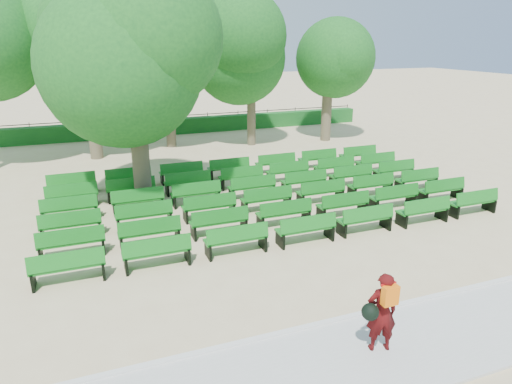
% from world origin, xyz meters
% --- Properties ---
extents(ground, '(120.00, 120.00, 0.00)m').
position_xyz_m(ground, '(0.00, 0.00, 0.00)').
color(ground, '#CAB386').
extents(paving, '(30.00, 2.20, 0.06)m').
position_xyz_m(paving, '(0.00, -7.40, 0.03)').
color(paving, beige).
rests_on(paving, ground).
extents(curb, '(30.00, 0.12, 0.10)m').
position_xyz_m(curb, '(0.00, -6.25, 0.05)').
color(curb, silver).
rests_on(curb, ground).
extents(hedge, '(26.00, 0.70, 0.90)m').
position_xyz_m(hedge, '(0.00, 14.00, 0.45)').
color(hedge, '#175C1F').
rests_on(hedge, ground).
extents(fence, '(26.00, 0.10, 1.02)m').
position_xyz_m(fence, '(0.00, 14.40, 0.00)').
color(fence, black).
rests_on(fence, ground).
extents(tree_line, '(21.80, 6.80, 7.04)m').
position_xyz_m(tree_line, '(0.00, 10.00, 0.00)').
color(tree_line, '#1A621E').
rests_on(tree_line, ground).
extents(bench_array, '(1.71, 0.62, 1.06)m').
position_xyz_m(bench_array, '(1.16, 0.83, 0.09)').
color(bench_array, '#13711B').
rests_on(bench_array, ground).
extents(tree_among, '(4.81, 4.81, 6.99)m').
position_xyz_m(tree_among, '(-2.60, 2.07, 4.79)').
color(tree_among, brown).
rests_on(tree_among, ground).
extents(person, '(0.76, 0.49, 1.54)m').
position_xyz_m(person, '(0.31, -7.30, 0.86)').
color(person, '#42090A').
rests_on(person, ground).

